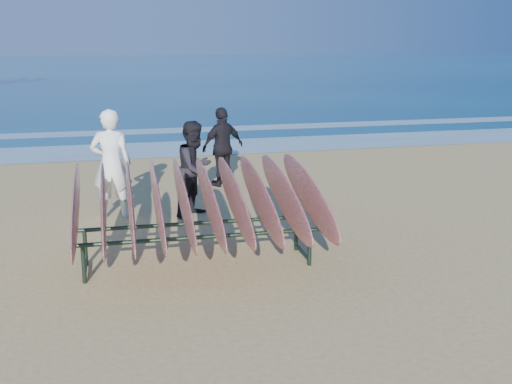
# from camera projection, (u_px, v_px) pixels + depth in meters

# --- Properties ---
(ground) EXTENTS (120.00, 120.00, 0.00)m
(ground) POSITION_uv_depth(u_px,v_px,m) (271.00, 278.00, 8.27)
(ground) COLOR tan
(ground) RESTS_ON ground
(ocean) EXTENTS (160.00, 160.00, 0.00)m
(ocean) POSITION_uv_depth(u_px,v_px,m) (115.00, 69.00, 60.08)
(ocean) COLOR navy
(ocean) RESTS_ON ground
(foam_near) EXTENTS (160.00, 160.00, 0.00)m
(foam_near) POSITION_uv_depth(u_px,v_px,m) (175.00, 149.00, 17.69)
(foam_near) COLOR white
(foam_near) RESTS_ON ground
(foam_far) EXTENTS (160.00, 160.00, 0.00)m
(foam_far) POSITION_uv_depth(u_px,v_px,m) (162.00, 131.00, 20.98)
(foam_far) COLOR white
(foam_far) RESTS_ON ground
(surfboard_rack) EXTENTS (3.24, 2.84, 1.45)m
(surfboard_rack) POSITION_uv_depth(u_px,v_px,m) (197.00, 202.00, 8.50)
(surfboard_rack) COLOR #1B2B21
(surfboard_rack) RESTS_ON ground
(person_white) EXTENTS (0.72, 0.52, 1.86)m
(person_white) POSITION_uv_depth(u_px,v_px,m) (111.00, 164.00, 10.81)
(person_white) COLOR white
(person_white) RESTS_ON ground
(person_dark_a) EXTENTS (1.01, 1.00, 1.64)m
(person_dark_a) POSITION_uv_depth(u_px,v_px,m) (195.00, 169.00, 10.97)
(person_dark_a) COLOR black
(person_dark_a) RESTS_ON ground
(person_dark_b) EXTENTS (1.03, 0.72, 1.63)m
(person_dark_b) POSITION_uv_depth(u_px,v_px,m) (223.00, 147.00, 13.16)
(person_dark_b) COLOR black
(person_dark_b) RESTS_ON ground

